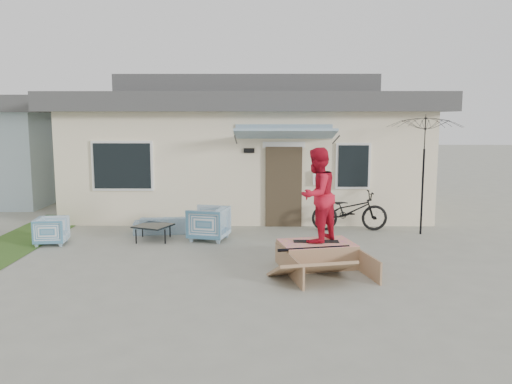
{
  "coord_description": "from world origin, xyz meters",
  "views": [
    {
      "loc": [
        0.38,
        -9.08,
        2.87
      ],
      "look_at": [
        0.3,
        1.8,
        1.3
      ],
      "focal_mm": 36.72,
      "sensor_mm": 36.0,
      "label": 1
    }
  ],
  "objects_px": {
    "skate_ramp": "(317,254)",
    "armchair_left": "(52,229)",
    "armchair_right": "(208,222)",
    "bicycle": "(350,207)",
    "coffee_table": "(153,233)",
    "skater": "(317,193)",
    "patio_umbrella": "(424,163)",
    "loveseat": "(163,222)",
    "skateboard": "(316,241)"
  },
  "relations": [
    {
      "from": "armchair_right",
      "to": "patio_umbrella",
      "type": "relative_size",
      "value": 0.39
    },
    {
      "from": "bicycle",
      "to": "skater",
      "type": "bearing_deg",
      "value": 158.3
    },
    {
      "from": "armchair_left",
      "to": "patio_umbrella",
      "type": "bearing_deg",
      "value": -90.03
    },
    {
      "from": "loveseat",
      "to": "coffee_table",
      "type": "xyz_separation_m",
      "value": [
        -0.09,
        -0.81,
        -0.1
      ]
    },
    {
      "from": "skate_ramp",
      "to": "bicycle",
      "type": "bearing_deg",
      "value": 57.24
    },
    {
      "from": "skate_ramp",
      "to": "skater",
      "type": "bearing_deg",
      "value": 90.0
    },
    {
      "from": "skater",
      "to": "skateboard",
      "type": "bearing_deg",
      "value": 180.0
    },
    {
      "from": "patio_umbrella",
      "to": "skateboard",
      "type": "bearing_deg",
      "value": -136.22
    },
    {
      "from": "armchair_right",
      "to": "skate_ramp",
      "type": "bearing_deg",
      "value": 60.14
    },
    {
      "from": "loveseat",
      "to": "bicycle",
      "type": "relative_size",
      "value": 0.75
    },
    {
      "from": "armchair_left",
      "to": "skate_ramp",
      "type": "distance_m",
      "value": 6.06
    },
    {
      "from": "bicycle",
      "to": "skater",
      "type": "height_order",
      "value": "skater"
    },
    {
      "from": "loveseat",
      "to": "armchair_left",
      "type": "distance_m",
      "value": 2.61
    },
    {
      "from": "armchair_left",
      "to": "bicycle",
      "type": "distance_m",
      "value": 7.16
    },
    {
      "from": "patio_umbrella",
      "to": "skateboard",
      "type": "distance_m",
      "value": 4.18
    },
    {
      "from": "loveseat",
      "to": "skateboard",
      "type": "distance_m",
      "value": 4.51
    },
    {
      "from": "patio_umbrella",
      "to": "skate_ramp",
      "type": "bearing_deg",
      "value": -135.66
    },
    {
      "from": "coffee_table",
      "to": "skate_ramp",
      "type": "relative_size",
      "value": 0.4
    },
    {
      "from": "armchair_right",
      "to": "skater",
      "type": "xyz_separation_m",
      "value": [
        2.3,
        -2.12,
        0.99
      ]
    },
    {
      "from": "loveseat",
      "to": "patio_umbrella",
      "type": "height_order",
      "value": "patio_umbrella"
    },
    {
      "from": "armchair_left",
      "to": "bicycle",
      "type": "bearing_deg",
      "value": -85.02
    },
    {
      "from": "armchair_right",
      "to": "bicycle",
      "type": "distance_m",
      "value": 3.64
    },
    {
      "from": "armchair_right",
      "to": "patio_umbrella",
      "type": "height_order",
      "value": "patio_umbrella"
    },
    {
      "from": "skate_ramp",
      "to": "armchair_right",
      "type": "bearing_deg",
      "value": 124.14
    },
    {
      "from": "armchair_right",
      "to": "patio_umbrella",
      "type": "xyz_separation_m",
      "value": [
        5.17,
        0.63,
        1.32
      ]
    },
    {
      "from": "coffee_table",
      "to": "skate_ramp",
      "type": "distance_m",
      "value": 4.16
    },
    {
      "from": "coffee_table",
      "to": "armchair_right",
      "type": "bearing_deg",
      "value": 3.21
    },
    {
      "from": "armchair_left",
      "to": "skater",
      "type": "height_order",
      "value": "skater"
    },
    {
      "from": "loveseat",
      "to": "coffee_table",
      "type": "height_order",
      "value": "loveseat"
    },
    {
      "from": "armchair_left",
      "to": "coffee_table",
      "type": "distance_m",
      "value": 2.26
    },
    {
      "from": "armchair_right",
      "to": "skater",
      "type": "distance_m",
      "value": 3.28
    },
    {
      "from": "loveseat",
      "to": "patio_umbrella",
      "type": "distance_m",
      "value": 6.53
    },
    {
      "from": "bicycle",
      "to": "skate_ramp",
      "type": "distance_m",
      "value": 3.44
    },
    {
      "from": "armchair_left",
      "to": "armchair_right",
      "type": "bearing_deg",
      "value": -89.7
    },
    {
      "from": "skateboard",
      "to": "bicycle",
      "type": "bearing_deg",
      "value": 70.38
    },
    {
      "from": "armchair_left",
      "to": "coffee_table",
      "type": "bearing_deg",
      "value": -87.23
    },
    {
      "from": "patio_umbrella",
      "to": "armchair_left",
      "type": "bearing_deg",
      "value": -172.78
    },
    {
      "from": "armchair_right",
      "to": "bicycle",
      "type": "bearing_deg",
      "value": 120.09
    },
    {
      "from": "armchair_left",
      "to": "patio_umbrella",
      "type": "xyz_separation_m",
      "value": [
        8.68,
        1.1,
        1.41
      ]
    },
    {
      "from": "armchair_left",
      "to": "armchair_right",
      "type": "height_order",
      "value": "armchair_right"
    },
    {
      "from": "skate_ramp",
      "to": "skater",
      "type": "relative_size",
      "value": 1.02
    },
    {
      "from": "skate_ramp",
      "to": "skateboard",
      "type": "height_order",
      "value": "skateboard"
    },
    {
      "from": "loveseat",
      "to": "bicycle",
      "type": "bearing_deg",
      "value": 176.64
    },
    {
      "from": "bicycle",
      "to": "armchair_left",
      "type": "bearing_deg",
      "value": 101.02
    },
    {
      "from": "skate_ramp",
      "to": "armchair_left",
      "type": "bearing_deg",
      "value": 151.02
    },
    {
      "from": "bicycle",
      "to": "coffee_table",
      "type": "bearing_deg",
      "value": 102.04
    },
    {
      "from": "coffee_table",
      "to": "skater",
      "type": "xyz_separation_m",
      "value": [
        3.58,
        -2.05,
        1.24
      ]
    },
    {
      "from": "skate_ramp",
      "to": "skateboard",
      "type": "bearing_deg",
      "value": 90.0
    },
    {
      "from": "coffee_table",
      "to": "patio_umbrella",
      "type": "bearing_deg",
      "value": 6.25
    },
    {
      "from": "armchair_right",
      "to": "coffee_table",
      "type": "bearing_deg",
      "value": -73.48
    }
  ]
}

